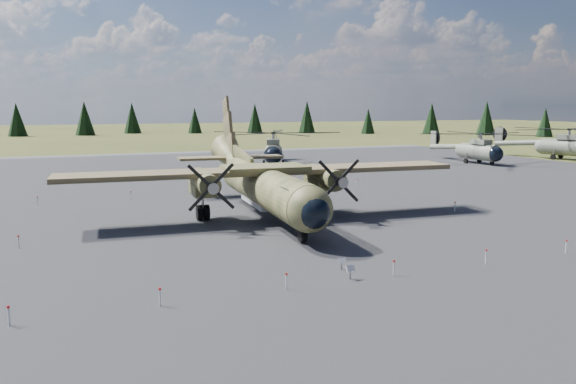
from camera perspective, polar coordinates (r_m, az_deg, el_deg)
name	(u,v)px	position (r m, az deg, el deg)	size (l,w,h in m)	color
ground	(269,227)	(40.93, -1.92, -3.62)	(500.00, 500.00, 0.00)	brown
apron	(231,205)	(50.28, -5.80, -1.34)	(120.00, 120.00, 0.04)	#59595E
transport_plane	(261,179)	(45.18, -2.76, 1.37)	(31.42, 28.50, 10.35)	#3D4224
helicopter_near	(273,142)	(81.88, -1.51, 5.11)	(25.63, 25.63, 5.05)	gray
helicopter_mid	(478,142)	(90.48, 18.79, 4.84)	(18.99, 22.06, 4.69)	gray
helicopter_far	(566,137)	(103.29, 26.37, 4.99)	(25.54, 25.89, 5.12)	gray
info_placard_left	(350,270)	(29.01, 6.33, -7.86)	(0.51, 0.28, 0.75)	gray
info_placard_right	(342,262)	(30.62, 5.49, -7.09)	(0.45, 0.28, 0.65)	gray
barrier_fence	(264,221)	(40.61, -2.50, -3.00)	(33.12, 29.62, 0.85)	silver
treeline	(285,162)	(39.46, -0.32, 3.11)	(309.45, 309.81, 10.98)	black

